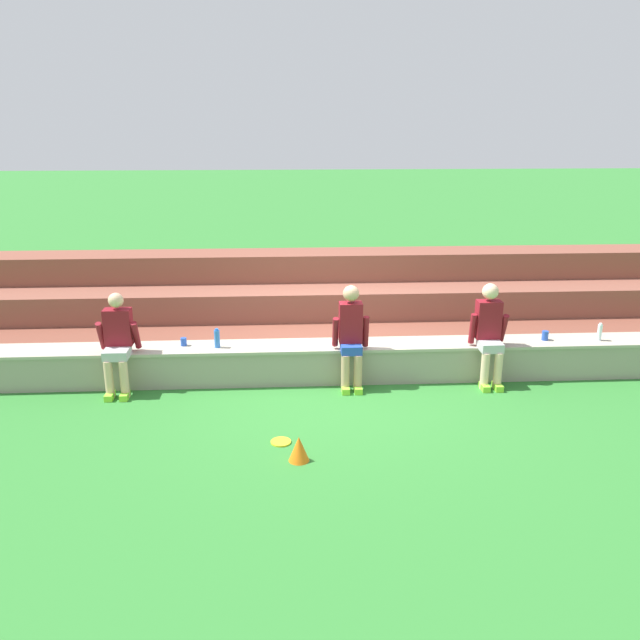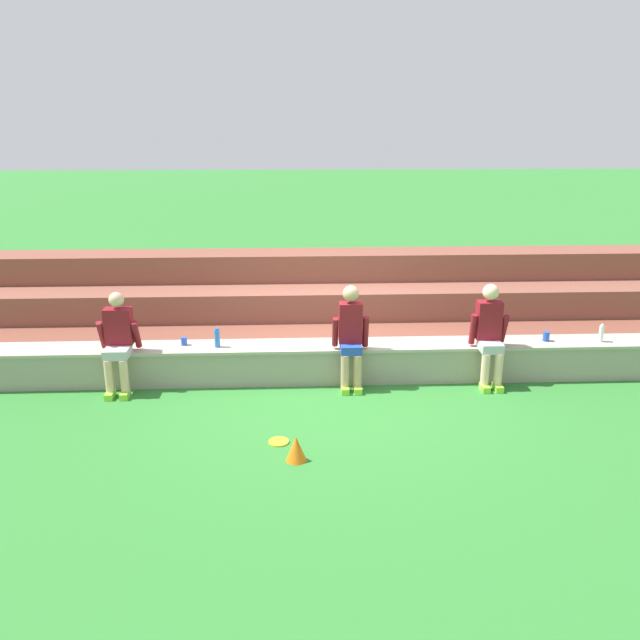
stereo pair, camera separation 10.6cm
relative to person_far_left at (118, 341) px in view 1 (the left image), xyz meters
The scene contains 12 objects.
ground_plane 2.87m from the person_far_left, ahead, with size 80.00×80.00×0.00m, color #2D752D.
stone_seating_wall 2.83m from the person_far_left, ahead, with size 9.59×0.55×0.51m.
brick_bleachers 3.46m from the person_far_left, 36.10° to the left, with size 11.75×2.26×1.33m.
person_far_left is the anchor object (origin of this frame).
person_left_of_center 3.02m from the person_far_left, ahead, with size 0.48×0.47×1.38m.
person_center 4.87m from the person_far_left, ahead, with size 0.50×0.55×1.36m.
water_bottle_center_gap 6.48m from the person_far_left, ahead, with size 0.06×0.06×0.25m.
water_bottle_near_left 1.27m from the person_far_left, ahead, with size 0.08×0.08×0.26m.
plastic_cup_middle 0.86m from the person_far_left, 21.70° to the left, with size 0.08×0.08×0.11m, color blue.
plastic_cup_left_end 5.75m from the person_far_left, ahead, with size 0.09×0.09×0.13m, color blue.
frisbee 2.70m from the person_far_left, 36.81° to the right, with size 0.23×0.23×0.02m, color yellow.
sports_cone 3.06m from the person_far_left, 40.83° to the right, with size 0.22×0.22×0.27m, color orange.
Camera 1 is at (-0.64, -8.03, 3.41)m, focal length 36.43 mm.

